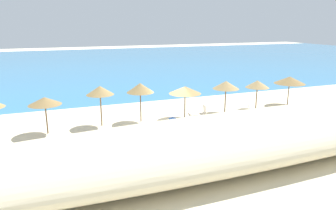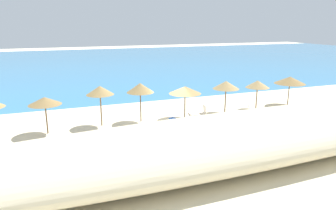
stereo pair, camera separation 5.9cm
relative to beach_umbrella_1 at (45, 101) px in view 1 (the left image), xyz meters
The scene contains 14 objects.
ground_plane 8.90m from the beach_umbrella_1, ahead, with size 160.00×160.00×0.00m, color beige.
sea_water 38.97m from the beach_umbrella_1, 77.25° to the left, with size 160.00×63.84×0.01m, color teal.
dune_ridge 13.37m from the beach_umbrella_1, 35.66° to the right, with size 47.69×6.52×2.24m, color beige.
beach_umbrella_1 is the anchor object (origin of this frame).
beach_umbrella_2 3.68m from the beach_umbrella_1, ahead, with size 1.94×1.94×2.90m.
beach_umbrella_3 6.56m from the beach_umbrella_1, ahead, with size 2.00×2.00×2.92m.
beach_umbrella_4 9.92m from the beach_umbrella_1, ahead, with size 2.44×2.44×2.52m.
beach_umbrella_5 13.61m from the beach_umbrella_1, ahead, with size 2.12×2.12×2.66m.
beach_umbrella_6 16.71m from the beach_umbrella_1, ahead, with size 1.98×1.98×2.49m.
beach_umbrella_7 20.22m from the beach_umbrella_1, ahead, with size 2.67×2.67×2.58m.
lounge_chair_0 14.64m from the beach_umbrella_1, ahead, with size 1.69×1.40×0.99m.
lounge_chair_1 11.09m from the beach_umbrella_1, ahead, with size 1.45×0.92×1.11m.
beach_ball 12.65m from the beach_umbrella_1, ahead, with size 0.36×0.36×0.36m, color blue.
cooler_box 8.89m from the beach_umbrella_1, ahead, with size 0.42×0.39×0.38m, color blue.
Camera 1 is at (-8.10, -20.62, 7.14)m, focal length 33.46 mm.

